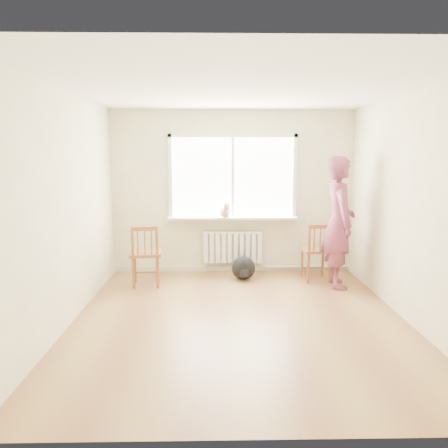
{
  "coord_description": "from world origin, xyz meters",
  "views": [
    {
      "loc": [
        -0.29,
        -5.02,
        1.98
      ],
      "look_at": [
        -0.16,
        1.2,
        0.98
      ],
      "focal_mm": 35.0,
      "sensor_mm": 36.0,
      "label": 1
    }
  ],
  "objects_px": {
    "chair_right": "(317,252)",
    "backpack": "(243,268)",
    "chair_left": "(145,256)",
    "person": "(339,222)",
    "cat": "(225,211)"
  },
  "relations": [
    {
      "from": "cat",
      "to": "backpack",
      "type": "relative_size",
      "value": 1.07
    },
    {
      "from": "chair_left",
      "to": "person",
      "type": "bearing_deg",
      "value": 172.59
    },
    {
      "from": "person",
      "to": "backpack",
      "type": "relative_size",
      "value": 5.19
    },
    {
      "from": "chair_left",
      "to": "person",
      "type": "height_order",
      "value": "person"
    },
    {
      "from": "backpack",
      "to": "chair_right",
      "type": "bearing_deg",
      "value": -4.55
    },
    {
      "from": "cat",
      "to": "backpack",
      "type": "bearing_deg",
      "value": -63.35
    },
    {
      "from": "chair_left",
      "to": "chair_right",
      "type": "bearing_deg",
      "value": 178.26
    },
    {
      "from": "cat",
      "to": "chair_left",
      "type": "bearing_deg",
      "value": -164.32
    },
    {
      "from": "chair_right",
      "to": "cat",
      "type": "xyz_separation_m",
      "value": [
        -1.44,
        0.43,
        0.6
      ]
    },
    {
      "from": "chair_left",
      "to": "chair_right",
      "type": "relative_size",
      "value": 1.02
    },
    {
      "from": "chair_left",
      "to": "backpack",
      "type": "xyz_separation_m",
      "value": [
        1.5,
        0.33,
        -0.28
      ]
    },
    {
      "from": "chair_right",
      "to": "chair_left",
      "type": "bearing_deg",
      "value": -0.11
    },
    {
      "from": "person",
      "to": "backpack",
      "type": "height_order",
      "value": "person"
    },
    {
      "from": "backpack",
      "to": "chair_left",
      "type": "bearing_deg",
      "value": -167.63
    },
    {
      "from": "chair_right",
      "to": "backpack",
      "type": "height_order",
      "value": "chair_right"
    }
  ]
}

